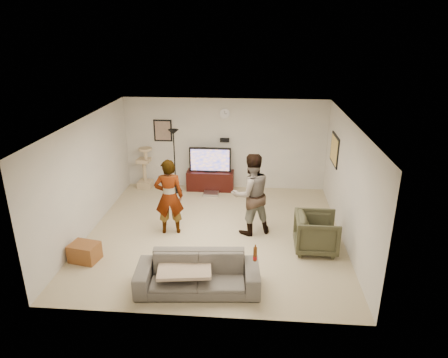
# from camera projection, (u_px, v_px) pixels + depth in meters

# --- Properties ---
(floor) EXTENTS (5.50, 5.50, 0.02)m
(floor) POSITION_uv_depth(u_px,v_px,m) (215.00, 233.00, 8.89)
(floor) COLOR #C9BC8B
(floor) RESTS_ON ground
(ceiling) EXTENTS (5.50, 5.50, 0.02)m
(ceiling) POSITION_uv_depth(u_px,v_px,m) (214.00, 121.00, 7.99)
(ceiling) COLOR white
(ceiling) RESTS_ON wall_back
(wall_back) EXTENTS (5.50, 0.04, 2.50)m
(wall_back) POSITION_uv_depth(u_px,v_px,m) (225.00, 144.00, 11.00)
(wall_back) COLOR silver
(wall_back) RESTS_ON floor
(wall_front) EXTENTS (5.50, 0.04, 2.50)m
(wall_front) POSITION_uv_depth(u_px,v_px,m) (195.00, 247.00, 5.88)
(wall_front) COLOR silver
(wall_front) RESTS_ON floor
(wall_left) EXTENTS (0.04, 5.50, 2.50)m
(wall_left) POSITION_uv_depth(u_px,v_px,m) (87.00, 176.00, 8.65)
(wall_left) COLOR silver
(wall_left) RESTS_ON floor
(wall_right) EXTENTS (0.04, 5.50, 2.50)m
(wall_right) POSITION_uv_depth(u_px,v_px,m) (348.00, 184.00, 8.23)
(wall_right) COLOR silver
(wall_right) RESTS_ON floor
(wall_clock) EXTENTS (0.26, 0.04, 0.26)m
(wall_clock) POSITION_uv_depth(u_px,v_px,m) (225.00, 114.00, 10.67)
(wall_clock) COLOR white
(wall_clock) RESTS_ON wall_back
(wall_speaker) EXTENTS (0.25, 0.10, 0.10)m
(wall_speaker) POSITION_uv_depth(u_px,v_px,m) (225.00, 140.00, 10.90)
(wall_speaker) COLOR black
(wall_speaker) RESTS_ON wall_back
(picture_back) EXTENTS (0.42, 0.03, 0.52)m
(picture_back) POSITION_uv_depth(u_px,v_px,m) (163.00, 131.00, 10.99)
(picture_back) COLOR #836B5D
(picture_back) RESTS_ON wall_back
(picture_right) EXTENTS (0.03, 0.78, 0.62)m
(picture_right) POSITION_uv_depth(u_px,v_px,m) (334.00, 150.00, 9.64)
(picture_right) COLOR #DCB55E
(picture_right) RESTS_ON wall_right
(tv_stand) EXTENTS (1.29, 0.45, 0.54)m
(tv_stand) POSITION_uv_depth(u_px,v_px,m) (210.00, 180.00, 11.15)
(tv_stand) COLOR black
(tv_stand) RESTS_ON floor
(console_box) EXTENTS (0.40, 0.30, 0.07)m
(console_box) POSITION_uv_depth(u_px,v_px,m) (211.00, 194.00, 10.86)
(console_box) COLOR #BCBCC1
(console_box) RESTS_ON floor
(tv) EXTENTS (1.14, 0.08, 0.67)m
(tv) POSITION_uv_depth(u_px,v_px,m) (210.00, 160.00, 10.94)
(tv) COLOR black
(tv) RESTS_ON tv_stand
(tv_screen) EXTENTS (1.04, 0.01, 0.59)m
(tv_screen) POSITION_uv_depth(u_px,v_px,m) (210.00, 160.00, 10.90)
(tv_screen) COLOR #D5904D
(tv_screen) RESTS_ON tv
(floor_lamp) EXTENTS (0.32, 0.32, 1.74)m
(floor_lamp) POSITION_uv_depth(u_px,v_px,m) (175.00, 162.00, 10.80)
(floor_lamp) COLOR black
(floor_lamp) RESTS_ON floor
(cat_tree) EXTENTS (0.40, 0.40, 1.18)m
(cat_tree) POSITION_uv_depth(u_px,v_px,m) (144.00, 168.00, 11.18)
(cat_tree) COLOR tan
(cat_tree) RESTS_ON floor
(person_left) EXTENTS (0.67, 0.50, 1.69)m
(person_left) POSITION_uv_depth(u_px,v_px,m) (169.00, 197.00, 8.63)
(person_left) COLOR gray
(person_left) RESTS_ON floor
(person_right) EXTENTS (1.08, 0.97, 1.81)m
(person_right) POSITION_uv_depth(u_px,v_px,m) (251.00, 194.00, 8.60)
(person_right) COLOR #2B3D9E
(person_right) RESTS_ON floor
(sofa) EXTENTS (2.16, 0.98, 0.61)m
(sofa) POSITION_uv_depth(u_px,v_px,m) (198.00, 274.00, 6.88)
(sofa) COLOR #5B5650
(sofa) RESTS_ON floor
(throw_blanket) EXTENTS (0.99, 0.81, 0.06)m
(throw_blanket) POSITION_uv_depth(u_px,v_px,m) (185.00, 268.00, 6.86)
(throw_blanket) COLOR #C8AC8F
(throw_blanket) RESTS_ON sofa
(beer_bottle) EXTENTS (0.06, 0.06, 0.25)m
(beer_bottle) POSITION_uv_depth(u_px,v_px,m) (255.00, 254.00, 6.65)
(beer_bottle) COLOR #60300F
(beer_bottle) RESTS_ON sofa
(armchair) EXTENTS (0.86, 0.84, 0.77)m
(armchair) POSITION_uv_depth(u_px,v_px,m) (316.00, 233.00, 8.07)
(armchair) COLOR #3E3E29
(armchair) RESTS_ON floor
(side_table) EXTENTS (0.60, 0.50, 0.36)m
(side_table) POSITION_uv_depth(u_px,v_px,m) (85.00, 252.00, 7.78)
(side_table) COLOR brown
(side_table) RESTS_ON floor
(toy_ball) EXTENTS (0.06, 0.06, 0.06)m
(toy_ball) POSITION_uv_depth(u_px,v_px,m) (164.00, 228.00, 9.00)
(toy_ball) COLOR teal
(toy_ball) RESTS_ON floor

